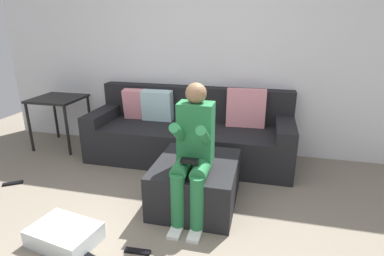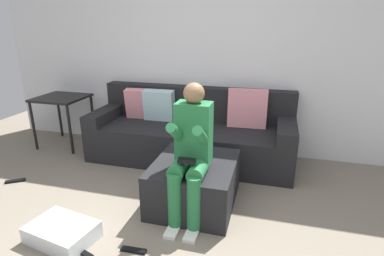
{
  "view_description": "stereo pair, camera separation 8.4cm",
  "coord_description": "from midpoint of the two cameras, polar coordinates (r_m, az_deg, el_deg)",
  "views": [
    {
      "loc": [
        0.73,
        -1.54,
        1.63
      ],
      "look_at": [
        0.02,
        1.42,
        0.58
      ],
      "focal_mm": 28.89,
      "sensor_mm": 36.0,
      "label": 1
    },
    {
      "loc": [
        0.81,
        -1.52,
        1.63
      ],
      "look_at": [
        0.02,
        1.42,
        0.58
      ],
      "focal_mm": 28.89,
      "sensor_mm": 36.0,
      "label": 2
    }
  ],
  "objects": [
    {
      "name": "remote_by_storage_bin",
      "position": [
        2.58,
        -18.51,
        -21.02
      ],
      "size": [
        0.19,
        0.1,
        0.02
      ],
      "primitive_type": "cube",
      "rotation": [
        0.0,
        0.0,
        -0.31
      ],
      "color": "black",
      "rests_on": "ground_plane"
    },
    {
      "name": "couch_sectional",
      "position": [
        3.82,
        0.42,
        -1.08
      ],
      "size": [
        2.45,
        0.85,
        0.89
      ],
      "color": "black",
      "rests_on": "ground_plane"
    },
    {
      "name": "ottoman",
      "position": [
        2.92,
        1.33,
        -10.11
      ],
      "size": [
        0.73,
        0.83,
        0.42
      ],
      "primitive_type": "cube",
      "color": "black",
      "rests_on": "ground_plane"
    },
    {
      "name": "wall_back",
      "position": [
        3.97,
        4.06,
        14.19
      ],
      "size": [
        5.81,
        0.1,
        2.6
      ],
      "primitive_type": "cube",
      "color": "silver",
      "rests_on": "ground_plane"
    },
    {
      "name": "person_seated",
      "position": [
        2.55,
        0.71,
        -4.25
      ],
      "size": [
        0.3,
        0.56,
        1.17
      ],
      "color": "#26723F",
      "rests_on": "ground_plane"
    },
    {
      "name": "storage_bin",
      "position": [
        2.73,
        -21.98,
        -17.44
      ],
      "size": [
        0.56,
        0.43,
        0.14
      ],
      "primitive_type": "cube",
      "rotation": [
        0.0,
        0.0,
        -0.18
      ],
      "color": "silver",
      "rests_on": "ground_plane"
    },
    {
      "name": "remote_under_side_table",
      "position": [
        3.85,
        -29.29,
        -8.52
      ],
      "size": [
        0.19,
        0.15,
        0.02
      ],
      "primitive_type": "cube",
      "rotation": [
        0.0,
        0.0,
        0.59
      ],
      "color": "black",
      "rests_on": "ground_plane"
    },
    {
      "name": "side_table",
      "position": [
        4.51,
        -22.41,
        4.18
      ],
      "size": [
        0.62,
        0.59,
        0.68
      ],
      "color": "black",
      "rests_on": "ground_plane"
    },
    {
      "name": "remote_near_ottoman",
      "position": [
        2.52,
        -9.74,
        -21.35
      ],
      "size": [
        0.2,
        0.05,
        0.02
      ],
      "primitive_type": "cube",
      "rotation": [
        0.0,
        0.0,
        0.05
      ],
      "color": "black",
      "rests_on": "ground_plane"
    }
  ]
}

